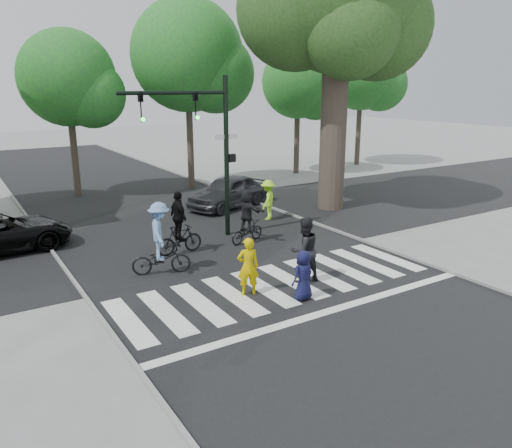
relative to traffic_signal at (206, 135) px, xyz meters
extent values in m
plane|color=gray|center=(-0.35, -6.20, -3.90)|extent=(120.00, 120.00, 0.00)
cube|color=black|center=(-0.35, -1.20, -3.90)|extent=(10.00, 70.00, 0.01)
cube|color=black|center=(-0.35, 1.80, -3.89)|extent=(70.00, 10.00, 0.01)
cube|color=gray|center=(-5.40, -1.20, -3.85)|extent=(0.10, 70.00, 0.10)
cube|color=gray|center=(4.70, -1.20, -3.85)|extent=(0.10, 70.00, 0.10)
cube|color=silver|center=(-4.85, -5.20, -3.89)|extent=(0.55, 3.00, 0.01)
cube|color=silver|center=(-3.85, -5.20, -3.89)|extent=(0.55, 3.00, 0.01)
cube|color=silver|center=(-2.85, -5.20, -3.89)|extent=(0.55, 3.00, 0.01)
cube|color=silver|center=(-1.85, -5.20, -3.89)|extent=(0.55, 3.00, 0.01)
cube|color=silver|center=(-0.85, -5.20, -3.89)|extent=(0.55, 3.00, 0.01)
cube|color=silver|center=(0.15, -5.20, -3.89)|extent=(0.55, 3.00, 0.01)
cube|color=silver|center=(1.15, -5.20, -3.89)|extent=(0.55, 3.00, 0.01)
cube|color=silver|center=(2.15, -5.20, -3.89)|extent=(0.55, 3.00, 0.01)
cube|color=silver|center=(3.15, -5.20, -3.89)|extent=(0.55, 3.00, 0.01)
cube|color=silver|center=(4.15, -5.20, -3.89)|extent=(0.55, 3.00, 0.01)
cube|color=silver|center=(-0.35, -7.40, -3.89)|extent=(10.00, 0.30, 0.01)
cylinder|color=black|center=(0.85, 0.00, -0.90)|extent=(0.18, 0.18, 6.00)
cylinder|color=black|center=(-1.15, 0.00, 1.50)|extent=(4.00, 0.14, 0.14)
imported|color=black|center=(-0.35, 0.00, 1.05)|extent=(0.16, 0.20, 1.00)
sphere|color=#19E533|center=(-0.35, -0.12, 0.65)|extent=(0.14, 0.14, 0.14)
imported|color=black|center=(-2.35, 0.00, 1.05)|extent=(0.16, 0.20, 1.00)
sphere|color=#19E533|center=(-2.35, -0.12, 0.65)|extent=(0.14, 0.14, 0.14)
cube|color=black|center=(1.07, 0.00, -0.90)|extent=(0.28, 0.18, 0.30)
cube|color=#FF660C|center=(1.18, 0.00, -0.90)|extent=(0.02, 0.14, 0.20)
cube|color=white|center=(0.85, 0.00, -0.10)|extent=(0.90, 0.04, 0.18)
cylinder|color=brown|center=(7.15, 1.30, -0.40)|extent=(1.20, 1.20, 7.00)
cylinder|color=brown|center=(7.45, 1.10, 2.60)|extent=(1.29, 1.74, 2.93)
sphere|color=#1D4418|center=(8.95, 0.70, 4.30)|extent=(4.80, 4.80, 4.80)
sphere|color=#1D4418|center=(5.65, 2.30, 4.90)|extent=(5.20, 5.20, 5.20)
sphere|color=#1D4418|center=(6.65, -0.10, 3.90)|extent=(4.00, 4.00, 4.00)
cylinder|color=brown|center=(-2.35, 10.60, -1.10)|extent=(0.36, 0.36, 5.60)
sphere|color=#295D2E|center=(-2.35, 10.60, 2.10)|extent=(4.80, 4.80, 4.80)
sphere|color=#295D2E|center=(-1.39, 9.88, 1.30)|extent=(3.36, 3.36, 3.36)
cylinder|color=brown|center=(3.65, 9.30, -0.54)|extent=(0.36, 0.36, 6.72)
sphere|color=#295D2E|center=(3.65, 9.30, 3.30)|extent=(6.00, 6.00, 6.00)
sphere|color=#295D2E|center=(4.85, 8.40, 2.34)|extent=(4.20, 4.20, 4.20)
cylinder|color=brown|center=(11.65, 10.10, -1.17)|extent=(0.36, 0.36, 5.46)
sphere|color=#295D2E|center=(11.65, 10.10, 1.95)|extent=(4.60, 4.60, 4.60)
sphere|color=#295D2E|center=(12.57, 9.41, 1.17)|extent=(3.22, 3.22, 3.22)
cylinder|color=brown|center=(17.65, 10.70, -0.82)|extent=(0.36, 0.36, 6.16)
sphere|color=#295D2E|center=(17.65, 10.70, 2.70)|extent=(5.40, 5.40, 5.40)
sphere|color=#295D2E|center=(18.73, 9.89, 1.82)|extent=(3.78, 3.78, 3.78)
imported|color=#D0B300|center=(-1.47, -5.35, -3.07)|extent=(0.70, 0.58, 1.66)
imported|color=#13143A|center=(-0.37, -6.42, -3.20)|extent=(0.74, 0.54, 1.40)
imported|color=black|center=(0.43, -5.40, -2.91)|extent=(0.98, 0.78, 1.97)
imported|color=black|center=(-2.91, -2.56, -3.43)|extent=(1.90, 1.18, 0.94)
imported|color=#6991C1|center=(-2.91, -2.56, -2.53)|extent=(1.02, 1.32, 1.80)
imported|color=black|center=(-1.65, -1.09, -3.39)|extent=(1.71, 0.57, 1.01)
imported|color=black|center=(-1.65, -1.09, -2.57)|extent=(0.48, 1.04, 1.75)
imported|color=black|center=(1.01, -1.19, -3.49)|extent=(1.66, 0.95, 0.83)
imported|color=black|center=(1.01, -1.19, -2.70)|extent=(0.84, 1.54, 1.58)
imported|color=#36363B|center=(3.12, 4.04, -3.14)|extent=(4.81, 3.27, 1.52)
imported|color=#A8FF26|center=(3.48, 1.15, -3.03)|extent=(1.27, 1.22, 1.73)
camera|label=1|loc=(-8.14, -16.41, 1.75)|focal=35.00mm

